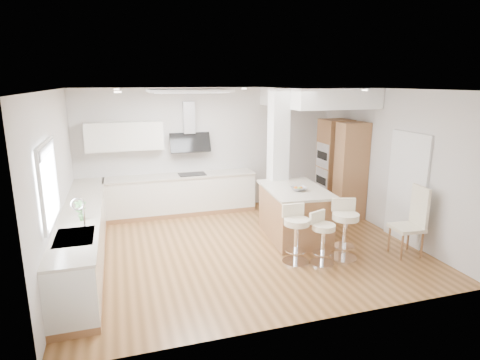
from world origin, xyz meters
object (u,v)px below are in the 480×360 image
object	(u,v)px
bar_stool_a	(296,231)
dining_chair	(413,219)
bar_stool_c	(345,226)
bar_stool_b	(322,235)
peninsula	(294,213)

from	to	relation	value
bar_stool_a	dining_chair	bearing A→B (deg)	-7.00
bar_stool_c	dining_chair	world-z (taller)	dining_chair
bar_stool_a	bar_stool_b	size ratio (longest dim) A/B	1.11
bar_stool_c	dining_chair	distance (m)	1.22
bar_stool_b	bar_stool_c	bearing A→B (deg)	-11.66
peninsula	bar_stool_a	world-z (taller)	peninsula
bar_stool_b	dining_chair	distance (m)	1.67
bar_stool_a	bar_stool_c	xyz separation A→B (m)	(0.85, -0.09, 0.03)
bar_stool_b	bar_stool_a	bearing A→B (deg)	134.20
peninsula	bar_stool_a	xyz separation A→B (m)	(-0.45, -1.02, 0.05)
bar_stool_a	dining_chair	xyz separation A→B (m)	(2.05, -0.29, 0.10)
bar_stool_b	dining_chair	bearing A→B (deg)	-26.12
bar_stool_a	bar_stool_b	world-z (taller)	bar_stool_a
peninsula	bar_stool_b	xyz separation A→B (m)	(-0.05, -1.20, -0.00)
bar_stool_b	bar_stool_c	size ratio (longest dim) A/B	0.86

